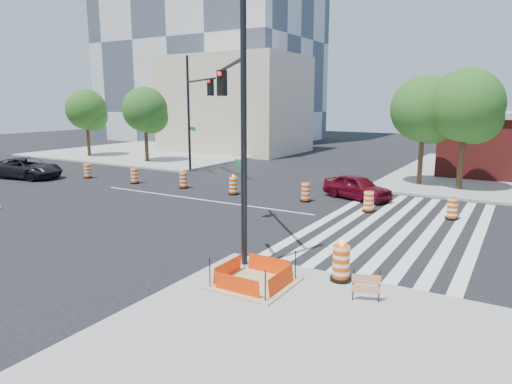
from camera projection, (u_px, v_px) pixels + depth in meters
The scene contains 23 objects.
ground at pixel (199, 199), 25.36m from camera, with size 120.00×120.00×0.00m, color black.
sidewalk_nw at pixel (169, 151), 49.54m from camera, with size 22.00×22.00×0.15m, color gray.
crosswalk_east at pixel (398, 226), 19.86m from camera, with size 6.75×13.50×0.01m.
lane_centerline at pixel (199, 199), 25.36m from camera, with size 14.00×0.12×0.01m, color silver.
excavation_pit at pixel (254, 281), 13.21m from camera, with size 2.20×2.20×0.90m.
beige_midrise at pixel (235, 105), 48.94m from camera, with size 14.00×10.00×10.00m, color #C4B796.
red_coupe at pixel (357, 187), 25.32m from camera, with size 1.61×4.00×1.36m, color #510613.
dark_suv at pixel (27, 168), 32.23m from camera, with size 2.41×5.22×1.45m, color black.
signal_pole_se at pixel (235, 109), 15.54m from camera, with size 4.32×4.79×8.34m.
signal_pole_nw at pixel (195, 103), 32.89m from camera, with size 5.35×3.88×8.55m.
pit_drum at pixel (341, 264), 13.38m from camera, with size 0.63×0.63×1.23m.
barricade at pixel (366, 284), 12.00m from camera, with size 0.72×0.29×0.88m.
tree_north_a at pixel (87, 112), 43.64m from camera, with size 3.83×3.83×6.51m.
tree_north_b at pixel (146, 112), 39.55m from camera, with size 3.89×3.89×6.61m.
tree_north_c at pixel (425, 113), 28.34m from camera, with size 4.07×4.07×6.92m.
tree_north_d at pixel (466, 110), 26.69m from camera, with size 4.28×4.28×7.27m.
median_drum_0 at pixel (88, 171), 32.25m from camera, with size 0.60×0.60×1.02m.
median_drum_1 at pixel (134, 176), 30.15m from camera, with size 0.60×0.60×1.02m.
median_drum_2 at pixel (184, 181), 28.51m from camera, with size 0.60×0.60×1.02m.
median_drum_3 at pixel (233, 186), 26.55m from camera, with size 0.60×0.60×1.18m.
median_drum_4 at pixel (306, 193), 24.69m from camera, with size 0.60×0.60×1.02m.
median_drum_5 at pixel (369, 202), 22.36m from camera, with size 0.60×0.60×1.02m.
median_drum_6 at pixel (452, 209), 20.94m from camera, with size 0.60×0.60×1.02m.
Camera 1 is at (15.43, -19.67, 5.35)m, focal length 32.00 mm.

